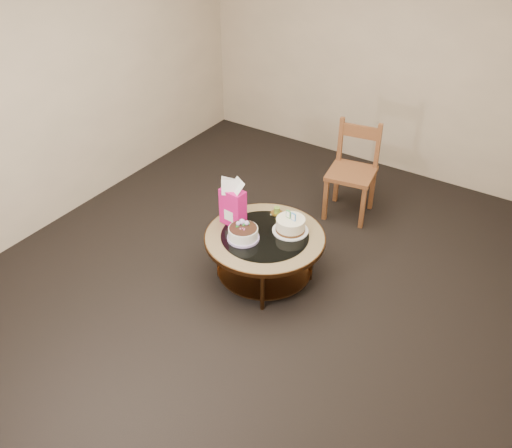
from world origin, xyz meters
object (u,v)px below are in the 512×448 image
Objects in this scene: cream_cake at (291,225)px; coffee_table at (265,243)px; decorated_cake at (243,234)px; gift_bag at (233,203)px; dining_chair at (353,170)px.

coffee_table is at bearing -120.03° from cream_cake.
decorated_cake is at bearing -131.04° from coffee_table.
dining_chair is (0.48, 1.37, -0.19)m from gift_bag.
cream_cake is 0.52m from gift_bag.
gift_bag is at bearing -148.90° from cream_cake.
coffee_table is 1.07× the size of dining_chair.
dining_chair is (0.01, 1.20, -0.04)m from cream_cake.
coffee_table is 0.43m from gift_bag.
decorated_cake is 1.53m from dining_chair.
decorated_cake reaches higher than coffee_table.
dining_chair reaches higher than decorated_cake.
coffee_table is at bearing 5.62° from gift_bag.
gift_bag is 0.45× the size of dining_chair.
gift_bag is (-0.20, 0.14, 0.16)m from decorated_cake.
coffee_table is 3.34× the size of cream_cake.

